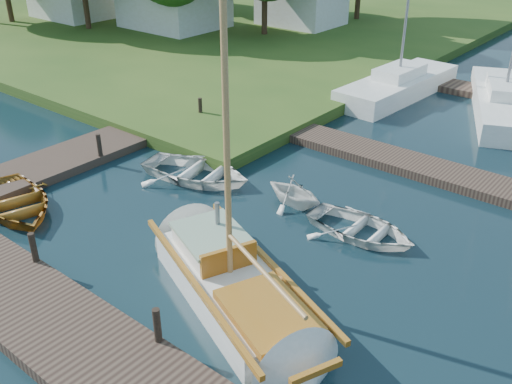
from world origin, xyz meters
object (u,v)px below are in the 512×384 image
Objects in this scene: dinghy at (15,199)px; tender_b at (294,189)px; tender_c at (361,225)px; marina_boat_1 at (503,101)px; mooring_post_5 at (200,108)px; marina_boat_0 at (398,84)px; mooring_post_2 at (157,325)px; mooring_post_4 at (99,145)px; tender_a at (196,169)px; mooring_post_1 at (33,247)px; sailboat at (237,292)px.

tender_b is at bearing -31.93° from dinghy.
dinghy is at bearing 136.48° from tender_b.
marina_boat_1 is at bearing 0.93° from tender_c.
mooring_post_5 is 9.57m from marina_boat_0.
mooring_post_2 is 9.86m from mooring_post_4.
tender_c is (9.45, -3.41, -0.38)m from mooring_post_5.
mooring_post_2 is 0.41× the size of tender_b.
mooring_post_4 is at bearing 123.89° from marina_boat_1.
mooring_post_2 is 7.86m from dinghy.
tender_c is at bearing -154.06° from marina_boat_0.
mooring_post_2 is 0.08× the size of marina_boat_0.
marina_boat_1 is (2.18, 12.18, 0.05)m from tender_b.
mooring_post_5 is 0.08× the size of marina_boat_0.
mooring_post_2 reaches higher than tender_b.
mooring_post_2 is 8.01m from tender_a.
mooring_post_1 is at bearing -96.11° from dinghy.
marina_boat_1 reaches higher than sailboat.
marina_boat_1 reaches higher than tender_a.
mooring_post_4 is 1.00× the size of mooring_post_5.
dinghy is 8.32m from tender_b.
mooring_post_4 is 16.77m from marina_boat_1.
tender_b is at bearing 133.52° from sailboat.
tender_a is 1.93× the size of tender_b.
marina_boat_0 is at bearing 71.16° from mooring_post_4.
marina_boat_1 reaches higher than tender_b.
mooring_post_2 is 19.07m from marina_boat_1.
tender_b is at bearing -24.15° from mooring_post_5.
tender_b is 11.77m from marina_boat_0.
mooring_post_4 is 9.59m from tender_c.
marina_boat_1 reaches higher than tender_c.
mooring_post_1 is 6.25m from tender_a.
sailboat reaches higher than tender_c.
dinghy is 0.35× the size of marina_boat_0.
tender_c is 12.78m from marina_boat_0.
mooring_post_2 is 0.08× the size of sailboat.
mooring_post_5 reaches higher than tender_a.
sailboat is at bearing 24.88° from mooring_post_1.
marina_boat_1 is (9.14, 14.06, -0.13)m from mooring_post_4.
tender_c is at bearing 50.42° from mooring_post_1.
marina_boat_1 reaches higher than marina_boat_0.
sailboat reaches higher than mooring_post_2.
mooring_post_5 is at bearing 130.36° from mooring_post_2.
marina_boat_0 is at bearing -17.89° from tender_a.
mooring_post_2 is at bearing -153.68° from tender_a.
marina_boat_1 reaches higher than mooring_post_4.
tender_b reaches higher than tender_c.
mooring_post_2 is at bearing -162.71° from tender_b.
dinghy is 5.59m from tender_a.
tender_a is 12.23m from marina_boat_0.
mooring_post_4 is at bearing 109.78° from tender_b.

